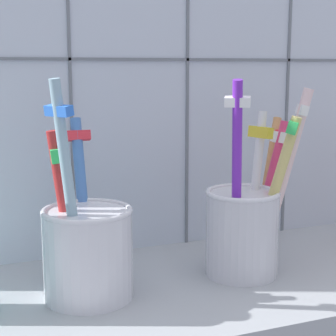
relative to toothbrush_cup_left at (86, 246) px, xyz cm
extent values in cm
cube|color=#9EA3A8|center=(7.61, -0.35, -5.56)|extent=(64.00, 22.00, 2.00)
cube|color=silver|center=(7.61, 11.65, 15.94)|extent=(64.00, 2.00, 45.00)
cube|color=slate|center=(1.21, 10.55, 15.94)|extent=(0.30, 0.20, 45.00)
cube|color=slate|center=(14.01, 10.55, 15.94)|extent=(0.30, 0.20, 45.00)
cube|color=slate|center=(26.81, 10.55, 15.94)|extent=(0.30, 0.20, 45.00)
cube|color=slate|center=(7.61, 10.55, 16.04)|extent=(64.00, 0.20, 0.30)
cylinder|color=silver|center=(0.09, -0.09, -0.68)|extent=(7.73, 7.73, 7.77)
torus|color=silver|center=(0.09, -0.09, 3.20)|extent=(7.85, 7.85, 0.50)
cylinder|color=#B42929|center=(-1.68, 0.36, 2.97)|extent=(2.66, 1.18, 14.37)
cube|color=green|center=(-2.23, 0.42, 8.04)|extent=(1.19, 1.94, 1.25)
cylinder|color=#91B6C5|center=(-1.56, -1.43, 5.12)|extent=(3.27, 2.67, 18.69)
cube|color=blue|center=(-2.28, -1.93, 11.92)|extent=(2.17, 2.50, 0.93)
cylinder|color=#4577C2|center=(0.51, 3.31, 3.19)|extent=(1.21, 5.86, 15.02)
cube|color=#E5333F|center=(0.58, 5.15, 8.99)|extent=(2.49, 1.16, 1.09)
cylinder|color=silver|center=(15.12, -0.09, -0.52)|extent=(6.94, 6.94, 8.09)
torus|color=silver|center=(15.12, -0.09, 3.53)|extent=(7.09, 7.09, 0.50)
cylinder|color=#E73A6E|center=(18.54, 0.84, 2.89)|extent=(5.29, 1.97, 14.39)
cube|color=white|center=(20.07, 1.14, 8.37)|extent=(1.40, 2.22, 1.24)
cylinder|color=purple|center=(13.60, -1.89, 5.03)|extent=(3.12, 4.26, 18.55)
cube|color=white|center=(12.86, -3.06, 12.34)|extent=(2.41, 2.04, 0.98)
cylinder|color=silver|center=(18.97, -1.18, 4.56)|extent=(5.24, 2.59, 17.69)
cube|color=white|center=(20.46, -1.68, 11.31)|extent=(1.43, 2.08, 1.09)
cylinder|color=white|center=(16.94, 0.53, 3.47)|extent=(2.59, 1.55, 15.36)
cube|color=yellow|center=(17.48, 0.70, 9.08)|extent=(1.67, 2.65, 1.16)
cylinder|color=tan|center=(19.03, 1.97, 2.95)|extent=(5.60, 4.69, 14.55)
cube|color=#E5333F|center=(20.66, 3.26, 8.45)|extent=(2.00, 2.19, 1.05)
cylinder|color=#D4C36D|center=(17.37, -2.02, 3.34)|extent=(4.26, 3.81, 15.25)
cube|color=green|center=(18.59, -3.06, 9.91)|extent=(2.10, 2.20, 1.29)
camera|label=1|loc=(-9.99, -45.30, 15.34)|focal=59.07mm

